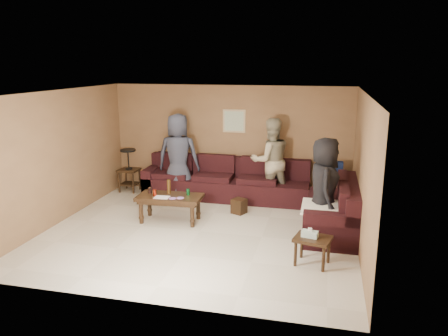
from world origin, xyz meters
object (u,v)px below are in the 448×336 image
(person_middle, at_px, (271,161))
(person_right, at_px, (324,187))
(coffee_table, at_px, (170,200))
(sectional_sofa, at_px, (258,193))
(side_table_right, at_px, (312,241))
(person_left, at_px, (178,156))
(waste_bin, at_px, (239,206))
(end_table_left, at_px, (129,169))

(person_middle, relative_size, person_right, 1.06)
(coffee_table, bearing_deg, sectional_sofa, 36.66)
(person_middle, bearing_deg, side_table_right, 84.54)
(side_table_right, distance_m, person_middle, 3.15)
(person_left, height_order, person_middle, person_left)
(sectional_sofa, relative_size, person_middle, 2.52)
(waste_bin, bearing_deg, side_table_right, -52.82)
(sectional_sofa, relative_size, side_table_right, 7.61)
(coffee_table, relative_size, person_left, 0.66)
(coffee_table, relative_size, person_middle, 0.68)
(end_table_left, distance_m, person_left, 1.39)
(coffee_table, bearing_deg, person_left, 102.49)
(end_table_left, height_order, person_left, person_left)
(coffee_table, xyz_separation_m, waste_bin, (1.21, 0.75, -0.28))
(person_middle, bearing_deg, coffee_table, 19.45)
(end_table_left, xyz_separation_m, waste_bin, (2.85, -0.94, -0.38))
(waste_bin, relative_size, person_left, 0.16)
(sectional_sofa, height_order, waste_bin, sectional_sofa)
(sectional_sofa, xyz_separation_m, person_middle, (0.19, 0.53, 0.60))
(end_table_left, height_order, person_right, person_right)
(side_table_right, bearing_deg, person_left, 137.96)
(person_right, bearing_deg, sectional_sofa, 45.26)
(sectional_sofa, xyz_separation_m, person_right, (1.34, -1.11, 0.55))
(end_table_left, xyz_separation_m, person_middle, (3.36, -0.03, 0.39))
(person_left, distance_m, person_middle, 2.05)
(person_left, bearing_deg, person_middle, 179.18)
(coffee_table, distance_m, end_table_left, 2.36)
(coffee_table, height_order, side_table_right, coffee_table)
(side_table_right, relative_size, person_right, 0.35)
(waste_bin, bearing_deg, sectional_sofa, 50.93)
(sectional_sofa, xyz_separation_m, person_left, (-1.86, 0.37, 0.63))
(person_left, bearing_deg, waste_bin, 148.58)
(waste_bin, bearing_deg, coffee_table, -148.30)
(end_table_left, relative_size, person_right, 0.58)
(sectional_sofa, height_order, side_table_right, sectional_sofa)
(person_right, bearing_deg, coffee_table, 85.36)
(coffee_table, xyz_separation_m, person_right, (2.87, 0.03, 0.44))
(side_table_right, bearing_deg, coffee_table, 155.18)
(end_table_left, height_order, side_table_right, end_table_left)
(end_table_left, relative_size, side_table_right, 1.66)
(waste_bin, bearing_deg, end_table_left, 161.67)
(waste_bin, xyz_separation_m, person_middle, (0.51, 0.92, 0.77))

